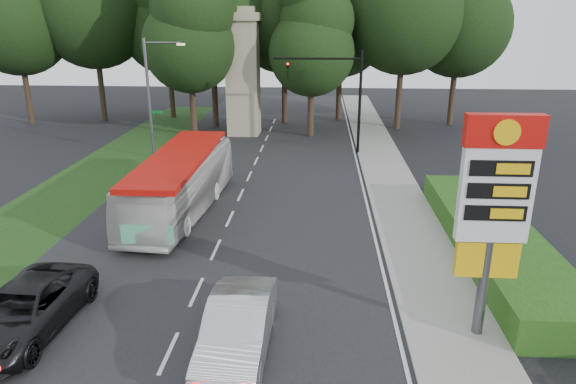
# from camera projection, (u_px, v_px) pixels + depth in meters

# --- Properties ---
(ground) EXTENTS (120.00, 120.00, 0.00)m
(ground) POSITION_uv_depth(u_px,v_px,m) (164.00, 365.00, 14.45)
(ground) COLOR black
(ground) RESTS_ON ground
(road_surface) EXTENTS (14.00, 80.00, 0.02)m
(road_surface) POSITION_uv_depth(u_px,v_px,m) (233.00, 211.00, 25.78)
(road_surface) COLOR black
(road_surface) RESTS_ON ground
(sidewalk_right) EXTENTS (3.00, 80.00, 0.12)m
(sidewalk_right) POSITION_uv_depth(u_px,v_px,m) (404.00, 214.00, 25.26)
(sidewalk_right) COLOR gray
(sidewalk_right) RESTS_ON ground
(grass_verge_left) EXTENTS (5.00, 50.00, 0.02)m
(grass_verge_left) POSITION_uv_depth(u_px,v_px,m) (98.00, 174.00, 32.01)
(grass_verge_left) COLOR #193814
(grass_verge_left) RESTS_ON ground
(hedge) EXTENTS (3.00, 14.00, 1.20)m
(hedge) POSITION_uv_depth(u_px,v_px,m) (493.00, 239.00, 21.13)
(hedge) COLOR #224312
(hedge) RESTS_ON ground
(gas_station_pylon) EXTENTS (2.10, 0.45, 6.85)m
(gas_station_pylon) POSITION_uv_depth(u_px,v_px,m) (495.00, 199.00, 14.35)
(gas_station_pylon) COLOR #59595E
(gas_station_pylon) RESTS_ON ground
(traffic_signal_mast) EXTENTS (6.10, 0.35, 7.20)m
(traffic_signal_mast) POSITION_uv_depth(u_px,v_px,m) (341.00, 88.00, 35.26)
(traffic_signal_mast) COLOR black
(traffic_signal_mast) RESTS_ON ground
(streetlight_signs) EXTENTS (2.75, 0.98, 8.00)m
(streetlight_signs) POSITION_uv_depth(u_px,v_px,m) (152.00, 93.00, 34.21)
(streetlight_signs) COLOR #59595E
(streetlight_signs) RESTS_ON ground
(monument) EXTENTS (3.00, 3.00, 10.05)m
(monument) POSITION_uv_depth(u_px,v_px,m) (243.00, 72.00, 41.24)
(monument) COLOR tan
(monument) RESTS_ON ground
(tree_west_near) EXTENTS (8.40, 8.40, 16.50)m
(tree_west_near) POSITION_uv_depth(u_px,v_px,m) (166.00, 8.00, 46.73)
(tree_west_near) COLOR #2D2116
(tree_west_near) RESTS_ON ground
(tree_east_near) EXTENTS (8.12, 8.12, 15.95)m
(tree_east_near) POSITION_uv_depth(u_px,v_px,m) (341.00, 12.00, 45.90)
(tree_east_near) COLOR #2D2116
(tree_east_near) RESTS_ON ground
(tree_far_east) EXTENTS (8.68, 8.68, 17.05)m
(tree_far_east) POSITION_uv_depth(u_px,v_px,m) (462.00, 3.00, 43.20)
(tree_far_east) COLOR #2D2116
(tree_far_east) RESTS_ON ground
(tree_monument_left) EXTENTS (7.28, 7.28, 14.30)m
(tree_monument_left) POSITION_uv_depth(u_px,v_px,m) (188.00, 25.00, 39.38)
(tree_monument_left) COLOR #2D2116
(tree_monument_left) RESTS_ON ground
(tree_monument_right) EXTENTS (6.72, 6.72, 13.20)m
(tree_monument_right) POSITION_uv_depth(u_px,v_px,m) (312.00, 34.00, 39.50)
(tree_monument_right) COLOR #2D2116
(tree_monument_right) RESTS_ON ground
(transit_bus) EXTENTS (3.32, 10.89, 2.99)m
(transit_bus) POSITION_uv_depth(u_px,v_px,m) (181.00, 184.00, 25.21)
(transit_bus) COLOR silver
(transit_bus) RESTS_ON ground
(sedan_silver) EXTENTS (1.84, 5.07, 1.66)m
(sedan_silver) POSITION_uv_depth(u_px,v_px,m) (238.00, 328.00, 14.69)
(sedan_silver) COLOR #B5B8BD
(sedan_silver) RESTS_ON ground
(suv_charcoal) EXTENTS (2.79, 5.62, 1.53)m
(suv_charcoal) POSITION_uv_depth(u_px,v_px,m) (23.00, 310.00, 15.73)
(suv_charcoal) COLOR black
(suv_charcoal) RESTS_ON ground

